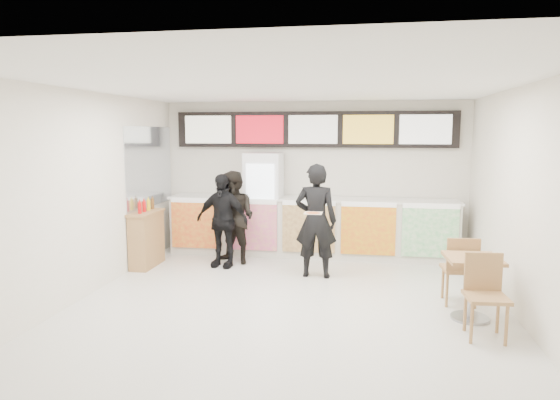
% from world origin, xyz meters
% --- Properties ---
extents(floor, '(7.00, 7.00, 0.00)m').
position_xyz_m(floor, '(0.00, 0.00, 0.00)').
color(floor, beige).
rests_on(floor, ground).
extents(ceiling, '(7.00, 7.00, 0.00)m').
position_xyz_m(ceiling, '(0.00, 0.00, 3.00)').
color(ceiling, white).
rests_on(ceiling, wall_back).
extents(wall_back, '(6.00, 0.00, 6.00)m').
position_xyz_m(wall_back, '(0.00, 3.50, 1.50)').
color(wall_back, silver).
rests_on(wall_back, floor).
extents(wall_left, '(0.00, 7.00, 7.00)m').
position_xyz_m(wall_left, '(-3.00, 0.00, 1.50)').
color(wall_left, silver).
rests_on(wall_left, floor).
extents(wall_right, '(0.00, 7.00, 7.00)m').
position_xyz_m(wall_right, '(3.00, 0.00, 1.50)').
color(wall_right, silver).
rests_on(wall_right, floor).
extents(service_counter, '(5.56, 0.77, 1.14)m').
position_xyz_m(service_counter, '(0.00, 3.09, 0.57)').
color(service_counter, silver).
rests_on(service_counter, floor).
extents(menu_board, '(5.50, 0.14, 0.70)m').
position_xyz_m(menu_board, '(0.00, 3.41, 2.45)').
color(menu_board, black).
rests_on(menu_board, wall_back).
extents(drinks_fridge, '(0.70, 0.67, 2.00)m').
position_xyz_m(drinks_fridge, '(-0.93, 3.11, 1.00)').
color(drinks_fridge, white).
rests_on(drinks_fridge, floor).
extents(mirror_panel, '(0.01, 2.00, 1.50)m').
position_xyz_m(mirror_panel, '(-2.99, 2.45, 1.75)').
color(mirror_panel, '#B2B7BF').
rests_on(mirror_panel, wall_left).
extents(customer_main, '(0.70, 0.47, 1.90)m').
position_xyz_m(customer_main, '(0.23, 1.68, 0.95)').
color(customer_main, black).
rests_on(customer_main, floor).
extents(customer_left, '(1.01, 0.91, 1.70)m').
position_xyz_m(customer_left, '(-1.32, 2.31, 0.85)').
color(customer_left, black).
rests_on(customer_left, floor).
extents(customer_mid, '(1.03, 0.56, 1.67)m').
position_xyz_m(customer_mid, '(-1.48, 2.05, 0.84)').
color(customer_mid, black).
rests_on(customer_mid, floor).
extents(pizza_slice, '(0.36, 0.36, 0.02)m').
position_xyz_m(pizza_slice, '(0.23, 1.23, 1.16)').
color(pizza_slice, beige).
rests_on(pizza_slice, customer_main).
extents(cafe_table, '(0.70, 1.70, 0.98)m').
position_xyz_m(cafe_table, '(2.40, 0.10, 0.57)').
color(cafe_table, '#AA774E').
rests_on(cafe_table, floor).
extents(condiment_ledge, '(0.36, 0.89, 1.19)m').
position_xyz_m(condiment_ledge, '(-2.82, 1.83, 0.51)').
color(condiment_ledge, '#AA774E').
rests_on(condiment_ledge, floor).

